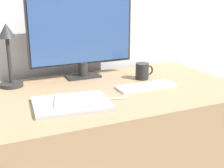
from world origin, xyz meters
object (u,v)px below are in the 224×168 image
(ereader, at_px, (70,100))
(desk_lamp, at_px, (8,51))
(coffee_mug, at_px, (143,71))
(keyboard, at_px, (146,86))
(pen, at_px, (112,99))
(laptop, at_px, (71,103))
(monitor, at_px, (82,35))

(ereader, xyz_separation_m, desk_lamp, (-0.21, 0.39, 0.17))
(coffee_mug, bearing_deg, keyboard, -111.61)
(desk_lamp, height_order, coffee_mug, desk_lamp)
(keyboard, xyz_separation_m, pen, (-0.24, -0.10, -0.00))
(ereader, bearing_deg, laptop, -72.97)
(monitor, distance_m, ereader, 0.50)
(ereader, distance_m, pen, 0.20)
(monitor, relative_size, coffee_mug, 5.53)
(monitor, xyz_separation_m, keyboard, (0.24, -0.33, -0.24))
(keyboard, height_order, pen, keyboard)
(monitor, distance_m, pen, 0.49)
(monitor, xyz_separation_m, coffee_mug, (0.30, -0.18, -0.20))
(desk_lamp, bearing_deg, laptop, -62.16)
(monitor, xyz_separation_m, pen, (-0.00, -0.42, -0.24))
(keyboard, distance_m, ereader, 0.45)
(monitor, distance_m, desk_lamp, 0.41)
(coffee_mug, relative_size, pen, 0.86)
(keyboard, distance_m, laptop, 0.45)
(keyboard, distance_m, pen, 0.26)
(keyboard, relative_size, pen, 2.49)
(keyboard, bearing_deg, laptop, -168.82)
(keyboard, height_order, ereader, ereader)
(laptop, relative_size, pen, 2.80)
(pen, bearing_deg, monitor, 89.83)
(monitor, bearing_deg, coffee_mug, -30.23)
(coffee_mug, bearing_deg, ereader, -155.43)
(monitor, height_order, ereader, monitor)
(keyboard, height_order, coffee_mug, coffee_mug)
(laptop, bearing_deg, coffee_mug, 25.29)
(laptop, bearing_deg, keyboard, 11.18)
(laptop, relative_size, coffee_mug, 3.25)
(desk_lamp, distance_m, pen, 0.61)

